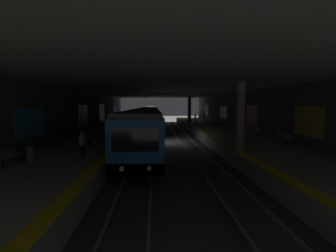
{
  "coord_description": "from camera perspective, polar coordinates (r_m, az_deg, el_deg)",
  "views": [
    {
      "loc": [
        -25.06,
        1.28,
        4.07
      ],
      "look_at": [
        8.46,
        -0.65,
        1.01
      ],
      "focal_mm": 24.84,
      "sensor_mm": 36.0,
      "label": 1
    }
  ],
  "objects": [
    {
      "name": "ground_plane",
      "position": [
        25.42,
        -0.37,
        -4.0
      ],
      "size": [
        120.0,
        120.0,
        0.0
      ],
      "primitive_type": "plane",
      "color": "#42423F"
    },
    {
      "name": "track_left",
      "position": [
        25.62,
        4.56,
        -3.77
      ],
      "size": [
        60.0,
        1.53,
        0.16
      ],
      "color": "gray",
      "rests_on": "ground"
    },
    {
      "name": "track_right",
      "position": [
        25.39,
        -5.34,
        -3.85
      ],
      "size": [
        60.0,
        1.53,
        0.16
      ],
      "color": "gray",
      "rests_on": "ground"
    },
    {
      "name": "platform_left",
      "position": [
        26.49,
        13.93,
        -2.63
      ],
      "size": [
        60.0,
        5.3,
        1.06
      ],
      "color": "#A8A59E",
      "rests_on": "ground"
    },
    {
      "name": "platform_right",
      "position": [
        25.85,
        -15.04,
        -2.85
      ],
      "size": [
        60.0,
        5.3,
        1.06
      ],
      "color": "#A8A59E",
      "rests_on": "ground"
    },
    {
      "name": "wall_left",
      "position": [
        27.34,
        19.83,
        2.24
      ],
      "size": [
        60.0,
        0.56,
        5.6
      ],
      "color": "#56565B",
      "rests_on": "ground"
    },
    {
      "name": "wall_right",
      "position": [
        26.43,
        -21.31,
        2.1
      ],
      "size": [
        60.0,
        0.56,
        5.6
      ],
      "color": "#56565B",
      "rests_on": "ground"
    },
    {
      "name": "ceiling_slab",
      "position": [
        25.15,
        -0.38,
        9.15
      ],
      "size": [
        60.0,
        19.4,
        0.4
      ],
      "color": "beige",
      "rests_on": "wall_left"
    },
    {
      "name": "pillar_near",
      "position": [
        15.99,
        17.33,
        2.3
      ],
      "size": [
        0.56,
        0.56,
        4.55
      ],
      "color": "gray",
      "rests_on": "platform_left"
    },
    {
      "name": "pillar_far",
      "position": [
        37.81,
        5.28,
        4.06
      ],
      "size": [
        0.56,
        0.56,
        4.55
      ],
      "color": "gray",
      "rests_on": "platform_left"
    },
    {
      "name": "metro_train",
      "position": [
        40.5,
        -4.6,
        2.3
      ],
      "size": [
        59.14,
        2.83,
        3.49
      ],
      "color": "#19569E",
      "rests_on": "track_right"
    },
    {
      "name": "bench_left_near",
      "position": [
        19.98,
        26.18,
        -2.51
      ],
      "size": [
        1.7,
        0.47,
        0.86
      ],
      "color": "#262628",
      "rests_on": "platform_left"
    },
    {
      "name": "bench_left_mid",
      "position": [
        24.21,
        20.65,
        -1.05
      ],
      "size": [
        1.7,
        0.47,
        0.86
      ],
      "color": "#262628",
      "rests_on": "platform_left"
    },
    {
      "name": "bench_left_far",
      "position": [
        36.26,
        12.42,
        1.14
      ],
      "size": [
        1.7,
        0.47,
        0.86
      ],
      "color": "#262628",
      "rests_on": "platform_left"
    },
    {
      "name": "bench_right_near",
      "position": [
        14.11,
        -34.36,
        -5.9
      ],
      "size": [
        1.7,
        0.47,
        0.86
      ],
      "color": "#262628",
      "rests_on": "platform_right"
    },
    {
      "name": "bench_right_mid",
      "position": [
        29.95,
        -17.3,
        0.19
      ],
      "size": [
        1.7,
        0.47,
        0.86
      ],
      "color": "#262628",
      "rests_on": "platform_right"
    },
    {
      "name": "bench_right_far",
      "position": [
        35.38,
        -15.12,
        0.98
      ],
      "size": [
        1.7,
        0.47,
        0.86
      ],
      "color": "#262628",
      "rests_on": "platform_right"
    },
    {
      "name": "person_waiting_near",
      "position": [
        40.92,
        8.96,
        2.21
      ],
      "size": [
        0.6,
        0.23,
        1.69
      ],
      "color": "#303030",
      "rests_on": "platform_left"
    },
    {
      "name": "person_walking_mid",
      "position": [
        25.18,
        -17.16,
        0.24
      ],
      "size": [
        0.6,
        0.24,
        1.72
      ],
      "color": "#262626",
      "rests_on": "platform_right"
    },
    {
      "name": "person_standing_far",
      "position": [
        37.03,
        6.69,
        1.84
      ],
      "size": [
        0.6,
        0.22,
        1.6
      ],
      "color": "#2F2F2F",
      "rests_on": "platform_left"
    },
    {
      "name": "person_boarding",
      "position": [
        14.19,
        -20.33,
        -3.99
      ],
      "size": [
        0.6,
        0.22,
        1.55
      ],
      "color": "black",
      "rests_on": "platform_right"
    },
    {
      "name": "backpack_on_floor",
      "position": [
        18.29,
        -18.65,
        -3.94
      ],
      "size": [
        0.3,
        0.2,
        0.4
      ],
      "color": "black",
      "rests_on": "platform_right"
    },
    {
      "name": "trash_bin",
      "position": [
        14.27,
        -30.61,
        -6.01
      ],
      "size": [
        0.44,
        0.44,
        0.85
      ],
      "color": "#595B5E",
      "rests_on": "platform_right"
    }
  ]
}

